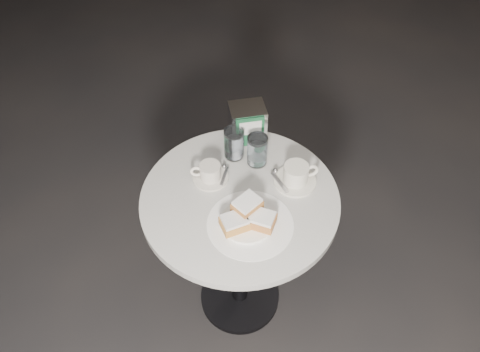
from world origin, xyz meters
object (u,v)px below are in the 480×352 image
cafe_table (240,229)px  water_glass_left (234,144)px  coffee_cup_right (296,175)px  water_glass_right (257,150)px  coffee_cup_left (210,173)px  beignet_plate (247,218)px  napkin_dispenser (247,124)px

cafe_table → water_glass_left: size_ratio=6.17×
coffee_cup_right → water_glass_right: water_glass_right is taller
coffee_cup_left → cafe_table: bearing=-39.9°
beignet_plate → water_glass_left: water_glass_left is taller
water_glass_left → coffee_cup_right: bearing=-29.6°
water_glass_right → napkin_dispenser: bearing=107.6°
coffee_cup_right → napkin_dispenser: size_ratio=1.21×
beignet_plate → cafe_table: bearing=104.2°
cafe_table → coffee_cup_right: bearing=20.9°
napkin_dispenser → water_glass_left: bearing=-129.7°
coffee_cup_right → beignet_plate: bearing=-146.4°
water_glass_left → beignet_plate: bearing=-79.7°
coffee_cup_right → water_glass_left: size_ratio=1.55×
coffee_cup_left → water_glass_left: water_glass_left is taller
cafe_table → water_glass_right: 0.31m
beignet_plate → water_glass_right: (0.03, 0.29, 0.03)m
cafe_table → napkin_dispenser: napkin_dispenser is taller
coffee_cup_right → napkin_dispenser: napkin_dispenser is taller
water_glass_left → napkin_dispenser: napkin_dispenser is taller
coffee_cup_left → coffee_cup_right: 0.31m
beignet_plate → coffee_cup_left: size_ratio=1.41×
beignet_plate → napkin_dispenser: napkin_dispenser is taller
cafe_table → beignet_plate: (0.03, -0.12, 0.23)m
napkin_dispenser → cafe_table: bearing=-106.3°
cafe_table → coffee_cup_left: bearing=143.5°
beignet_plate → water_glass_left: 0.33m
water_glass_left → napkin_dispenser: (0.05, 0.09, 0.02)m
beignet_plate → napkin_dispenser: 0.41m
coffee_cup_right → napkin_dispenser: (-0.18, 0.22, 0.04)m
coffee_cup_right → water_glass_left: water_glass_left is taller
cafe_table → napkin_dispenser: (0.02, 0.30, 0.28)m
coffee_cup_right → napkin_dispenser: bearing=113.9°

